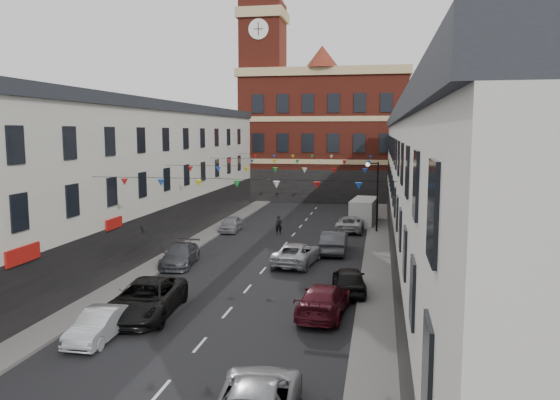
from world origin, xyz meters
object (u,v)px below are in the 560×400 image
Objects in this scene: pedestrian at (279,225)px; car_left_c at (146,299)px; car_right_f at (350,224)px; white_van at (364,212)px; car_left_b at (100,325)px; car_right_e at (334,242)px; street_lamp at (375,187)px; car_left_e at (231,224)px; car_right_c at (324,300)px; car_left_d at (180,255)px; moving_car at (297,254)px; car_right_d at (349,280)px.

car_left_c is at bearing -107.71° from pedestrian.
car_left_c reaches higher than pedestrian.
car_left_c reaches higher than car_right_f.
white_van reaches higher than car_left_c.
car_left_b is 19.76m from car_right_e.
car_left_b is (-10.80, -26.19, -3.27)m from street_lamp.
car_left_c is 16.67m from car_right_e.
car_left_e is 22.33m from car_right_c.
moving_car is at bearing 6.05° from car_left_d.
car_left_c is at bearing -87.14° from car_left_e.
street_lamp is 25.41m from car_left_c.
moving_car is 0.96× the size of white_van.
car_right_c is 13.31m from car_right_e.
car_right_e is 8.64m from car_right_f.
car_right_c is 0.95× the size of white_van.
car_left_b is 0.66× the size of car_left_c.
street_lamp is 1.28× the size of car_left_d.
car_right_e is (-0.64, 13.29, 0.07)m from car_right_c.
street_lamp is at bearing 169.47° from car_right_f.
car_left_e is 12.77m from moving_car.
car_left_b is at bearing -89.28° from car_left_e.
street_lamp is 1.03× the size of car_left_c.
car_right_c reaches higher than car_left_e.
car_right_f is 3.03× the size of pedestrian.
white_van is at bearing -87.71° from car_right_c.
car_right_e is 12.62m from white_van.
car_right_f is 6.32m from pedestrian.
car_left_e is 0.74× the size of moving_car.
car_right_e is (-2.66, -8.20, -3.10)m from street_lamp.
car_right_c is 1.04× the size of car_right_e.
car_right_d is 2.63× the size of pedestrian.
car_right_f is (10.03, 14.11, -0.00)m from car_left_d.
white_van is (11.10, 5.83, 0.53)m from car_left_e.
car_right_e is 7.85m from pedestrian.
car_left_e is at bearing 83.11° from car_left_d.
car_left_c is 1.20× the size of car_right_e.
pedestrian is (-7.75, -2.22, -3.10)m from street_lamp.
car_left_d is 0.96× the size of car_right_e.
car_right_e is at bearing -91.83° from white_van.
car_left_c is at bearing 70.87° from moving_car.
car_right_f is at bearing -93.69° from car_right_d.
car_left_c is at bearing -85.46° from car_left_d.
pedestrian is (4.30, -0.69, 0.16)m from car_left_e.
car_right_e is at bearing -37.52° from car_left_e.
car_right_e is (8.15, 18.00, 0.16)m from car_left_b.
car_right_d is (9.75, 8.40, 0.08)m from car_left_b.
car_right_f is 12.73m from moving_car.
car_left_c is 21.00m from pedestrian.
car_right_c is (8.14, 1.60, -0.08)m from car_left_c.
pedestrian is at bearing 82.31° from car_left_b.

